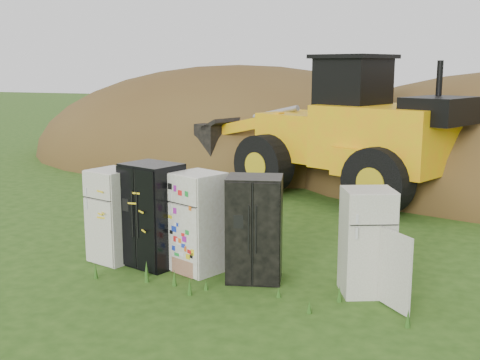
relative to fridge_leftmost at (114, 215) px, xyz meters
The scene contains 9 objects.
ground 2.51m from the fridge_leftmost, ahead, with size 120.00×120.00×0.00m, color #254612.
fridge_leftmost is the anchor object (origin of this frame).
fridge_black_side 0.81m from the fridge_leftmost, ahead, with size 1.00×0.79×1.91m, color black, non-canonical shape.
fridge_sticker 1.74m from the fridge_leftmost, ahead, with size 0.80×0.74×1.80m, color silver, non-canonical shape.
fridge_dark_mid 2.82m from the fridge_leftmost, ahead, with size 0.93×0.76×1.82m, color black, non-canonical shape.
fridge_open_door 4.74m from the fridge_leftmost, ahead, with size 0.78×0.72×1.73m, color silver, non-canonical shape.
wheel_loader 7.91m from the fridge_leftmost, 73.85° to the left, with size 8.18×3.32×3.96m, color orange, non-canonical shape.
dirt_mound_left 14.00m from the fridge_leftmost, 101.52° to the left, with size 17.69×13.27×7.41m, color #4C3418.
dirt_mound_back 18.86m from the fridge_leftmost, 82.92° to the left, with size 15.32×10.21×4.65m, color #4C3418.
Camera 1 is at (3.82, -9.41, 3.65)m, focal length 45.00 mm.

